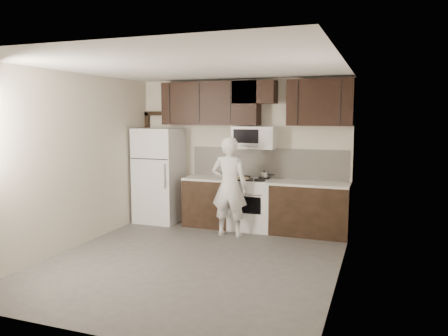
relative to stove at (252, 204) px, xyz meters
The scene contains 14 objects.
floor 2.02m from the stove, 98.80° to the right, with size 4.50×4.50×0.00m, color #4A4845.
back_wall 0.99m from the stove, 133.94° to the left, with size 4.00×4.00×0.00m, color beige.
ceiling 2.98m from the stove, 98.80° to the right, with size 4.50×4.50×0.00m, color white.
counter_run 0.30m from the stove, ahead, with size 2.95×0.64×0.91m.
stove is the anchor object (origin of this frame).
backsplash 0.80m from the stove, 56.25° to the left, with size 2.90×0.02×0.54m, color beige.
upper_cabinets 1.83m from the stove, 124.04° to the left, with size 3.48×0.35×0.78m.
microwave 1.20m from the stove, 90.10° to the left, with size 0.76×0.42×0.40m.
refrigerator 1.90m from the stove, behind, with size 0.80×0.76×1.80m.
door_trim 2.37m from the stove, behind, with size 0.50×0.08×2.12m.
saucepan 0.56m from the stove, 39.68° to the left, with size 0.27×0.16×0.15m.
baking_tray 0.50m from the stove, 138.31° to the right, with size 0.40×0.30×0.02m, color black.
pizza 0.52m from the stove, 138.31° to the right, with size 0.27×0.27×0.02m, color #CAB787.
person 0.70m from the stove, 114.88° to the right, with size 0.62×0.41×1.70m, color white.
Camera 1 is at (2.46, -5.48, 2.07)m, focal length 35.00 mm.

